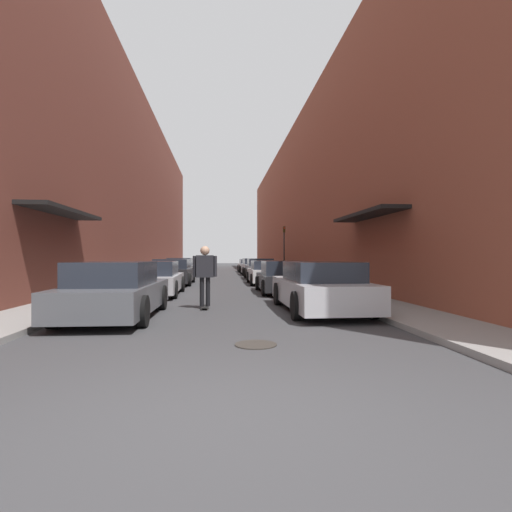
% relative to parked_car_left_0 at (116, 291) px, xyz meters
% --- Properties ---
extents(ground, '(120.99, 120.99, 0.00)m').
position_rel_parked_car_left_0_xyz_m(ground, '(2.50, 15.93, -0.65)').
color(ground, '#38383A').
extents(curb_strip_left, '(1.80, 54.99, 0.12)m').
position_rel_parked_car_left_0_xyz_m(curb_strip_left, '(-2.03, 21.43, -0.59)').
color(curb_strip_left, gray).
rests_on(curb_strip_left, ground).
extents(curb_strip_right, '(1.80, 54.99, 0.12)m').
position_rel_parked_car_left_0_xyz_m(curb_strip_right, '(7.03, 21.43, -0.59)').
color(curb_strip_right, gray).
rests_on(curb_strip_right, ground).
extents(building_row_left, '(4.90, 54.99, 13.15)m').
position_rel_parked_car_left_0_xyz_m(building_row_left, '(-4.93, 21.43, 5.93)').
color(building_row_left, brown).
rests_on(building_row_left, ground).
extents(building_row_right, '(4.90, 54.99, 11.33)m').
position_rel_parked_car_left_0_xyz_m(building_row_right, '(9.93, 21.43, 5.02)').
color(building_row_right, brown).
rests_on(building_row_right, ground).
extents(parked_car_left_0, '(1.97, 4.52, 1.34)m').
position_rel_parked_car_left_0_xyz_m(parked_car_left_0, '(0.00, 0.00, 0.00)').
color(parked_car_left_0, '#515459').
rests_on(parked_car_left_0, ground).
extents(parked_car_left_1, '(2.01, 4.44, 1.29)m').
position_rel_parked_car_left_0_xyz_m(parked_car_left_1, '(-0.01, 5.59, -0.03)').
color(parked_car_left_1, '#B7B7BC').
rests_on(parked_car_left_1, ground).
extents(parked_car_left_2, '(2.06, 4.70, 1.33)m').
position_rel_parked_car_left_0_xyz_m(parked_car_left_2, '(0.03, 11.41, -0.00)').
color(parked_car_left_2, '#232326').
rests_on(parked_car_left_2, ground).
extents(parked_car_left_3, '(1.88, 4.73, 1.36)m').
position_rel_parked_car_left_0_xyz_m(parked_car_left_3, '(-0.18, 17.46, 0.02)').
color(parked_car_left_3, '#515459').
rests_on(parked_car_left_3, ground).
extents(parked_car_right_0, '(2.01, 4.78, 1.33)m').
position_rel_parked_car_left_0_xyz_m(parked_car_right_0, '(5.13, 0.69, -0.00)').
color(parked_car_right_0, '#B7B7BC').
rests_on(parked_car_right_0, ground).
extents(parked_car_right_1, '(1.99, 4.14, 1.29)m').
position_rel_parked_car_left_0_xyz_m(parked_car_right_1, '(5.02, 6.15, -0.03)').
color(parked_car_right_1, '#232326').
rests_on(parked_car_right_1, ground).
extents(parked_car_right_2, '(2.07, 4.10, 1.24)m').
position_rel_parked_car_left_0_xyz_m(parked_car_right_2, '(5.02, 11.26, -0.05)').
color(parked_car_right_2, silver).
rests_on(parked_car_right_2, ground).
extents(parked_car_right_3, '(1.89, 4.09, 1.33)m').
position_rel_parked_car_left_0_xyz_m(parked_car_right_3, '(5.05, 15.97, 0.00)').
color(parked_car_right_3, '#515459').
rests_on(parked_car_right_3, ground).
extents(parked_car_right_4, '(1.85, 4.72, 1.31)m').
position_rel_parked_car_left_0_xyz_m(parked_car_right_4, '(5.06, 21.50, -0.00)').
color(parked_car_right_4, '#B7B7BC').
rests_on(parked_car_right_4, ground).
extents(parked_car_right_5, '(2.02, 3.98, 1.21)m').
position_rel_parked_car_left_0_xyz_m(parked_car_right_5, '(5.15, 27.12, -0.05)').
color(parked_car_right_5, '#B7B7BC').
rests_on(parked_car_right_5, ground).
extents(skateboarder, '(0.68, 0.78, 1.76)m').
position_rel_parked_car_left_0_xyz_m(skateboarder, '(2.06, 1.51, 0.44)').
color(skateboarder, black).
rests_on(skateboarder, ground).
extents(manhole_cover, '(0.70, 0.70, 0.02)m').
position_rel_parked_car_left_0_xyz_m(manhole_cover, '(3.07, -3.18, -0.64)').
color(manhole_cover, '#332D28').
rests_on(manhole_cover, ground).
extents(traffic_light, '(0.16, 0.22, 3.58)m').
position_rel_parked_car_left_0_xyz_m(traffic_light, '(7.23, 19.66, 1.68)').
color(traffic_light, '#2D2D2D').
rests_on(traffic_light, curb_strip_right).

